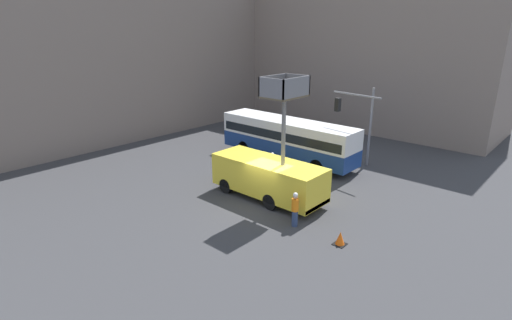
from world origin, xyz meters
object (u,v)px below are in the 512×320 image
Objects in this scene: utility_truck at (269,174)px; road_worker_near_truck at (295,209)px; road_worker_directing at (272,166)px; city_bus at (288,137)px; traffic_light_pole at (359,116)px; traffic_cone_near_truck at (340,239)px.

utility_truck is 3.88m from road_worker_near_truck.
utility_truck is at bearing 22.19° from road_worker_directing.
city_bus reaches higher than road_worker_near_truck.
road_worker_near_truck is 7.05m from road_worker_directing.
utility_truck reaches higher than city_bus.
utility_truck reaches higher than road_worker_near_truck.
traffic_light_pole is 7.24m from road_worker_directing.
traffic_light_pole is (1.65, -5.12, 2.15)m from city_bus.
traffic_cone_near_truck is at bearing -107.14° from utility_truck.
road_worker_near_truck is 2.83× the size of traffic_cone_near_truck.
road_worker_directing is at bearing 60.19° from traffic_cone_near_truck.
utility_truck is 3.92× the size of road_worker_near_truck.
traffic_light_pole is at bearing 24.77° from traffic_cone_near_truck.
road_worker_near_truck is (-8.53, -7.04, -0.94)m from city_bus.
road_worker_directing is (2.76, 1.97, -0.61)m from utility_truck.
city_bus reaches higher than road_worker_directing.
utility_truck is at bearing 109.05° from city_bus.
utility_truck is 3.95× the size of road_worker_directing.
utility_truck is at bearing 72.86° from traffic_cone_near_truck.
traffic_light_pole reaches higher than road_worker_directing.
road_worker_near_truck is at bearing -118.52° from utility_truck.
traffic_light_pole is 3.07× the size of road_worker_near_truck.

